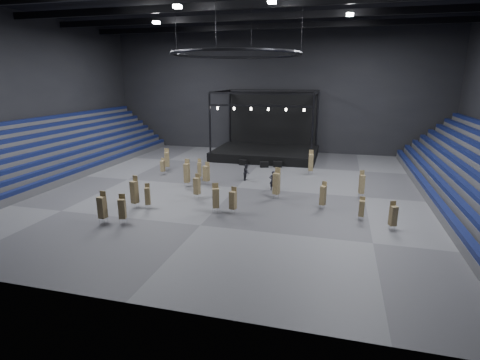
% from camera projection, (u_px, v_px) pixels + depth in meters
% --- Properties ---
extents(floor, '(50.00, 50.00, 0.00)m').
position_uv_depth(floor, '(237.00, 188.00, 38.29)').
color(floor, '#4E4E51').
rests_on(floor, ground).
extents(wall_back, '(50.00, 0.20, 18.00)m').
position_uv_depth(wall_back, '(274.00, 91.00, 55.49)').
color(wall_back, black).
rests_on(wall_back, ground).
extents(wall_front, '(50.00, 0.20, 18.00)m').
position_uv_depth(wall_front, '(109.00, 122.00, 16.33)').
color(wall_front, black).
rests_on(wall_front, ground).
extents(wall_left, '(0.20, 42.00, 18.00)m').
position_uv_depth(wall_left, '(23.00, 95.00, 42.08)').
color(wall_left, black).
rests_on(wall_left, ground).
extents(bleachers_left, '(7.20, 40.00, 6.40)m').
position_uv_depth(bleachers_left, '(47.00, 159.00, 43.49)').
color(bleachers_left, '#454547').
rests_on(bleachers_left, floor).
extents(stage, '(14.00, 10.00, 9.20)m').
position_uv_depth(stage, '(267.00, 146.00, 53.04)').
color(stage, black).
rests_on(stage, floor).
extents(truss_ring, '(12.30, 12.30, 5.15)m').
position_uv_depth(truss_ring, '(236.00, 54.00, 34.85)').
color(truss_ring, black).
rests_on(truss_ring, ceiling).
extents(roof_girders, '(49.00, 30.35, 0.70)m').
position_uv_depth(roof_girders, '(236.00, 5.00, 33.74)').
color(roof_girders, black).
rests_on(roof_girders, ceiling).
extents(floodlights, '(28.60, 16.60, 0.25)m').
position_uv_depth(floodlights, '(223.00, 4.00, 30.17)').
color(floodlights, white).
rests_on(floodlights, roof_girders).
extents(flight_case_left, '(1.12, 0.69, 0.70)m').
position_uv_depth(flight_case_left, '(243.00, 162.00, 48.07)').
color(flight_case_left, black).
rests_on(flight_case_left, floor).
extents(flight_case_mid, '(1.17, 0.84, 0.71)m').
position_uv_depth(flight_case_mid, '(264.00, 165.00, 46.89)').
color(flight_case_mid, black).
rests_on(flight_case_mid, floor).
extents(flight_case_right, '(1.18, 0.71, 0.74)m').
position_uv_depth(flight_case_right, '(278.00, 164.00, 46.94)').
color(flight_case_right, black).
rests_on(flight_case_right, floor).
extents(chair_stack_0, '(0.49, 0.49, 2.31)m').
position_uv_depth(chair_stack_0, '(199.00, 169.00, 41.12)').
color(chair_stack_0, silver).
rests_on(chair_stack_0, floor).
extents(chair_stack_1, '(0.62, 0.62, 2.33)m').
position_uv_depth(chair_stack_1, '(122.00, 208.00, 28.60)').
color(chair_stack_1, silver).
rests_on(chair_stack_1, floor).
extents(chair_stack_2, '(0.68, 0.68, 2.42)m').
position_uv_depth(chair_stack_2, '(206.00, 173.00, 38.94)').
color(chair_stack_2, silver).
rests_on(chair_stack_2, floor).
extents(chair_stack_3, '(0.67, 0.67, 2.92)m').
position_uv_depth(chair_stack_3, '(276.00, 183.00, 34.44)').
color(chair_stack_3, silver).
rests_on(chair_stack_3, floor).
extents(chair_stack_4, '(0.71, 0.71, 2.50)m').
position_uv_depth(chair_stack_4, '(216.00, 197.00, 30.91)').
color(chair_stack_4, silver).
rests_on(chair_stack_4, floor).
extents(chair_stack_5, '(0.57, 0.57, 2.41)m').
position_uv_depth(chair_stack_5, '(323.00, 195.00, 31.82)').
color(chair_stack_5, silver).
rests_on(chair_stack_5, floor).
extents(chair_stack_6, '(0.54, 0.54, 2.20)m').
position_uv_depth(chair_stack_6, '(148.00, 196.00, 31.94)').
color(chair_stack_6, silver).
rests_on(chair_stack_6, floor).
extents(chair_stack_7, '(0.59, 0.59, 2.26)m').
position_uv_depth(chair_stack_7, '(233.00, 200.00, 30.71)').
color(chair_stack_7, silver).
rests_on(chair_stack_7, floor).
extents(chair_stack_8, '(0.45, 0.45, 1.92)m').
position_uv_depth(chair_stack_8, '(362.00, 208.00, 29.28)').
color(chair_stack_8, silver).
rests_on(chair_stack_8, floor).
extents(chair_stack_9, '(0.58, 0.58, 2.34)m').
position_uv_depth(chair_stack_9, '(197.00, 186.00, 34.58)').
color(chair_stack_9, silver).
rests_on(chair_stack_9, floor).
extents(chair_stack_10, '(0.55, 0.55, 2.56)m').
position_uv_depth(chair_stack_10, '(362.00, 184.00, 34.94)').
color(chair_stack_10, silver).
rests_on(chair_stack_10, floor).
extents(chair_stack_11, '(0.54, 0.54, 2.87)m').
position_uv_depth(chair_stack_11, '(187.00, 173.00, 38.35)').
color(chair_stack_11, silver).
rests_on(chair_stack_11, floor).
extents(chair_stack_12, '(0.71, 0.71, 2.64)m').
position_uv_depth(chair_stack_12, '(167.00, 159.00, 45.21)').
color(chair_stack_12, silver).
rests_on(chair_stack_12, floor).
extents(chair_stack_13, '(0.63, 0.63, 2.85)m').
position_uv_depth(chair_stack_13, '(134.00, 192.00, 32.01)').
color(chair_stack_13, silver).
rests_on(chair_stack_13, floor).
extents(chair_stack_14, '(0.61, 0.61, 2.21)m').
position_uv_depth(chair_stack_14, '(393.00, 215.00, 27.31)').
color(chair_stack_14, silver).
rests_on(chair_stack_14, floor).
extents(chair_stack_15, '(0.58, 0.58, 2.85)m').
position_uv_depth(chair_stack_15, '(311.00, 162.00, 43.19)').
color(chair_stack_15, silver).
rests_on(chair_stack_15, floor).
extents(chair_stack_16, '(0.46, 0.46, 1.91)m').
position_uv_depth(chair_stack_16, '(163.00, 166.00, 43.28)').
color(chair_stack_16, silver).
rests_on(chair_stack_16, floor).
extents(chair_stack_17, '(0.57, 0.57, 2.55)m').
position_uv_depth(chair_stack_17, '(102.00, 207.00, 28.58)').
color(chair_stack_17, silver).
rests_on(chair_stack_17, floor).
extents(man_center, '(0.83, 0.68, 1.97)m').
position_uv_depth(man_center, '(273.00, 180.00, 37.23)').
color(man_center, black).
rests_on(man_center, floor).
extents(crew_member, '(0.72, 0.90, 1.78)m').
position_uv_depth(crew_member, '(246.00, 172.00, 40.86)').
color(crew_member, black).
rests_on(crew_member, floor).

